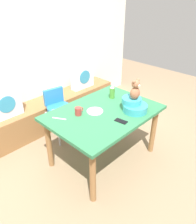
{
  "coord_description": "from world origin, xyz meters",
  "views": [
    {
      "loc": [
        -1.72,
        -1.57,
        2.07
      ],
      "look_at": [
        0.0,
        0.1,
        0.69
      ],
      "focal_mm": 35.03,
      "sensor_mm": 36.0,
      "label": 1
    }
  ],
  "objects_px": {
    "pillow_floral_left": "(5,103)",
    "dining_table": "(104,118)",
    "pillow_floral_right": "(82,76)",
    "dinner_plate_near": "(95,111)",
    "coffee_mug": "(78,111)",
    "cell_phone": "(121,121)",
    "infant_seat_teal": "(134,105)",
    "ketchup_bottle": "(112,92)",
    "highchair": "(58,108)",
    "teddy_bear": "(135,90)"
  },
  "relations": [
    {
      "from": "pillow_floral_left",
      "to": "ketchup_bottle",
      "type": "distance_m",
      "value": 1.49
    },
    {
      "from": "teddy_bear",
      "to": "dining_table",
      "type": "bearing_deg",
      "value": 137.43
    },
    {
      "from": "teddy_bear",
      "to": "coffee_mug",
      "type": "height_order",
      "value": "teddy_bear"
    },
    {
      "from": "cell_phone",
      "to": "teddy_bear",
      "type": "bearing_deg",
      "value": 0.87
    },
    {
      "from": "pillow_floral_right",
      "to": "infant_seat_teal",
      "type": "relative_size",
      "value": 1.33
    },
    {
      "from": "highchair",
      "to": "coffee_mug",
      "type": "distance_m",
      "value": 0.7
    },
    {
      "from": "teddy_bear",
      "to": "cell_phone",
      "type": "height_order",
      "value": "teddy_bear"
    },
    {
      "from": "dining_table",
      "to": "infant_seat_teal",
      "type": "height_order",
      "value": "infant_seat_teal"
    },
    {
      "from": "pillow_floral_left",
      "to": "infant_seat_teal",
      "type": "distance_m",
      "value": 1.76
    },
    {
      "from": "dinner_plate_near",
      "to": "cell_phone",
      "type": "bearing_deg",
      "value": -82.64
    },
    {
      "from": "infant_seat_teal",
      "to": "cell_phone",
      "type": "distance_m",
      "value": 0.32
    },
    {
      "from": "coffee_mug",
      "to": "dinner_plate_near",
      "type": "height_order",
      "value": "coffee_mug"
    },
    {
      "from": "infant_seat_teal",
      "to": "coffee_mug",
      "type": "height_order",
      "value": "infant_seat_teal"
    },
    {
      "from": "dining_table",
      "to": "dinner_plate_near",
      "type": "relative_size",
      "value": 6.77
    },
    {
      "from": "highchair",
      "to": "pillow_floral_left",
      "type": "bearing_deg",
      "value": 144.67
    },
    {
      "from": "teddy_bear",
      "to": "cell_phone",
      "type": "xyz_separation_m",
      "value": [
        -0.3,
        -0.05,
        -0.27
      ]
    },
    {
      "from": "cell_phone",
      "to": "ketchup_bottle",
      "type": "bearing_deg",
      "value": 42.3
    },
    {
      "from": "highchair",
      "to": "ketchup_bottle",
      "type": "relative_size",
      "value": 4.27
    },
    {
      "from": "teddy_bear",
      "to": "infant_seat_teal",
      "type": "bearing_deg",
      "value": 90.0
    },
    {
      "from": "cell_phone",
      "to": "coffee_mug",
      "type": "bearing_deg",
      "value": 108.68
    },
    {
      "from": "pillow_floral_left",
      "to": "cell_phone",
      "type": "bearing_deg",
      "value": -66.13
    },
    {
      "from": "dining_table",
      "to": "teddy_bear",
      "type": "height_order",
      "value": "teddy_bear"
    },
    {
      "from": "highchair",
      "to": "dinner_plate_near",
      "type": "distance_m",
      "value": 0.76
    },
    {
      "from": "dinner_plate_near",
      "to": "ketchup_bottle",
      "type": "bearing_deg",
      "value": 13.0
    },
    {
      "from": "pillow_floral_left",
      "to": "dining_table",
      "type": "height_order",
      "value": "pillow_floral_left"
    },
    {
      "from": "dining_table",
      "to": "ketchup_bottle",
      "type": "relative_size",
      "value": 7.32
    },
    {
      "from": "pillow_floral_left",
      "to": "pillow_floral_right",
      "type": "xyz_separation_m",
      "value": [
        1.44,
        0.0,
        0.0
      ]
    },
    {
      "from": "ketchup_bottle",
      "to": "dinner_plate_near",
      "type": "bearing_deg",
      "value": -167.0
    },
    {
      "from": "dinner_plate_near",
      "to": "pillow_floral_right",
      "type": "bearing_deg",
      "value": 54.18
    },
    {
      "from": "ketchup_bottle",
      "to": "dinner_plate_near",
      "type": "distance_m",
      "value": 0.45
    },
    {
      "from": "highchair",
      "to": "infant_seat_teal",
      "type": "distance_m",
      "value": 1.15
    },
    {
      "from": "coffee_mug",
      "to": "pillow_floral_left",
      "type": "bearing_deg",
      "value": 112.46
    },
    {
      "from": "dining_table",
      "to": "highchair",
      "type": "distance_m",
      "value": 0.81
    },
    {
      "from": "pillow_floral_right",
      "to": "dinner_plate_near",
      "type": "xyz_separation_m",
      "value": [
        -0.82,
        -1.14,
        0.07
      ]
    },
    {
      "from": "pillow_floral_right",
      "to": "dining_table",
      "type": "distance_m",
      "value": 1.42
    },
    {
      "from": "pillow_floral_left",
      "to": "ketchup_bottle",
      "type": "bearing_deg",
      "value": -44.53
    },
    {
      "from": "infant_seat_teal",
      "to": "dinner_plate_near",
      "type": "xyz_separation_m",
      "value": [
        -0.35,
        0.32,
        -0.07
      ]
    },
    {
      "from": "highchair",
      "to": "infant_seat_teal",
      "type": "bearing_deg",
      "value": -69.7
    },
    {
      "from": "infant_seat_teal",
      "to": "cell_phone",
      "type": "relative_size",
      "value": 2.29
    },
    {
      "from": "ketchup_bottle",
      "to": "dining_table",
      "type": "bearing_deg",
      "value": -153.81
    },
    {
      "from": "pillow_floral_left",
      "to": "coffee_mug",
      "type": "xyz_separation_m",
      "value": [
        0.43,
        -1.05,
        0.11
      ]
    },
    {
      "from": "infant_seat_teal",
      "to": "teddy_bear",
      "type": "bearing_deg",
      "value": -90.0
    },
    {
      "from": "highchair",
      "to": "cell_phone",
      "type": "relative_size",
      "value": 5.49
    },
    {
      "from": "coffee_mug",
      "to": "dinner_plate_near",
      "type": "xyz_separation_m",
      "value": [
        0.19,
        -0.09,
        -0.04
      ]
    },
    {
      "from": "dining_table",
      "to": "teddy_bear",
      "type": "relative_size",
      "value": 5.41
    },
    {
      "from": "pillow_floral_left",
      "to": "highchair",
      "type": "height_order",
      "value": "pillow_floral_left"
    },
    {
      "from": "pillow_floral_left",
      "to": "pillow_floral_right",
      "type": "height_order",
      "value": "same"
    },
    {
      "from": "highchair",
      "to": "infant_seat_teal",
      "type": "xyz_separation_m",
      "value": [
        0.39,
        -1.04,
        0.29
      ]
    },
    {
      "from": "pillow_floral_right",
      "to": "coffee_mug",
      "type": "xyz_separation_m",
      "value": [
        -1.01,
        -1.05,
        0.11
      ]
    },
    {
      "from": "pillow_floral_left",
      "to": "ketchup_bottle",
      "type": "height_order",
      "value": "ketchup_bottle"
    }
  ]
}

